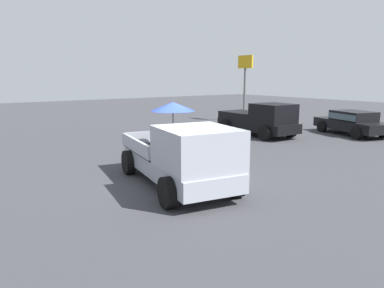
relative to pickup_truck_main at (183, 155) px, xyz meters
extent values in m
plane|color=#38383D|center=(-0.42, 0.05, -0.99)|extent=(80.00, 80.00, 0.00)
cylinder|color=black|center=(1.47, 0.71, -0.59)|extent=(0.84, 0.42, 0.80)
cylinder|color=black|center=(1.13, -1.22, -0.59)|extent=(0.84, 0.42, 0.80)
cylinder|color=black|center=(-1.97, 1.32, -0.59)|extent=(0.84, 0.42, 0.80)
cylinder|color=black|center=(-2.31, -0.61, -0.59)|extent=(0.84, 0.42, 0.80)
cube|color=#9EA3AD|center=(-0.42, 0.05, -0.42)|extent=(5.24, 2.65, 0.50)
cube|color=#9EA3AD|center=(0.96, -0.19, 0.37)|extent=(2.39, 2.20, 1.08)
cube|color=#4C606B|center=(1.94, -0.37, 0.57)|extent=(0.36, 1.70, 0.64)
cube|color=black|center=(-1.55, 0.25, -0.14)|extent=(3.08, 2.30, 0.06)
cube|color=#9EA3AD|center=(-1.39, 1.16, 0.09)|extent=(2.77, 0.59, 0.40)
cube|color=#9EA3AD|center=(-1.71, -0.65, 0.09)|extent=(2.77, 0.59, 0.40)
cube|color=#9EA3AD|center=(-2.88, 0.49, 0.09)|extent=(0.42, 1.83, 0.40)
ellipsoid|color=brown|center=(-1.26, 0.42, 0.15)|extent=(0.73, 0.43, 0.52)
sphere|color=brown|center=(-0.97, 0.36, 0.47)|extent=(0.32, 0.32, 0.28)
cone|color=brown|center=(-0.95, 0.44, 0.61)|extent=(0.10, 0.10, 0.12)
cone|color=brown|center=(-0.98, 0.28, 0.61)|extent=(0.10, 0.10, 0.12)
cylinder|color=black|center=(-1.40, 0.58, 0.53)|extent=(0.03, 0.03, 1.28)
cone|color=#1E33B7|center=(-1.40, 0.58, 1.27)|extent=(1.63, 1.63, 0.28)
cylinder|color=black|center=(-3.96, 9.67, -0.61)|extent=(0.77, 0.29, 0.76)
cylinder|color=black|center=(-4.04, 7.78, -0.61)|extent=(0.77, 0.29, 0.76)
cylinder|color=black|center=(-7.16, 9.80, -0.61)|extent=(0.77, 0.29, 0.76)
cylinder|color=black|center=(-7.24, 7.91, -0.61)|extent=(0.77, 0.29, 0.76)
cube|color=black|center=(-5.60, 8.79, -0.44)|extent=(4.87, 1.99, 0.50)
cube|color=black|center=(-4.40, 8.74, 0.31)|extent=(1.97, 1.88, 1.00)
cube|color=black|center=(-6.60, 8.83, 0.01)|extent=(2.77, 1.91, 0.40)
cylinder|color=black|center=(-4.10, 12.65, -0.66)|extent=(0.70, 0.40, 0.66)
cylinder|color=black|center=(-3.59, 14.34, -0.66)|extent=(0.70, 0.40, 0.66)
cylinder|color=black|center=(-1.52, 11.87, -0.66)|extent=(0.70, 0.40, 0.66)
cylinder|color=black|center=(-1.01, 13.55, -0.66)|extent=(0.70, 0.40, 0.66)
cube|color=black|center=(-2.56, 13.10, -0.44)|extent=(4.63, 2.93, 0.52)
cube|color=black|center=(-2.46, 13.07, 0.06)|extent=(2.47, 2.14, 0.56)
cube|color=#4C606B|center=(-2.46, 13.07, 0.06)|extent=(2.44, 2.20, 0.32)
cylinder|color=#59595B|center=(-10.62, 12.65, 0.90)|extent=(0.16, 0.16, 3.77)
cube|color=gold|center=(-10.62, 12.65, 3.23)|extent=(1.40, 0.12, 0.90)
camera|label=1|loc=(8.34, -5.68, 2.22)|focal=33.63mm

